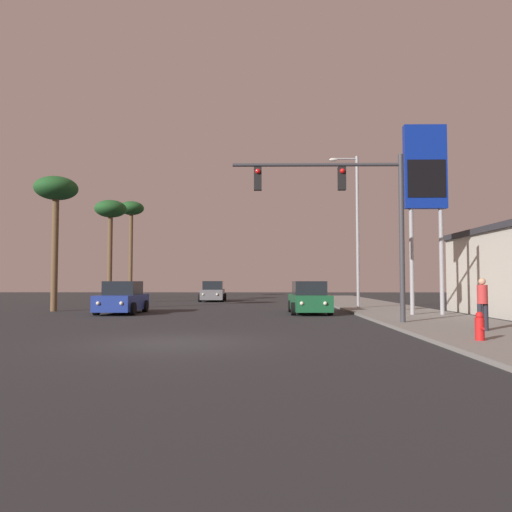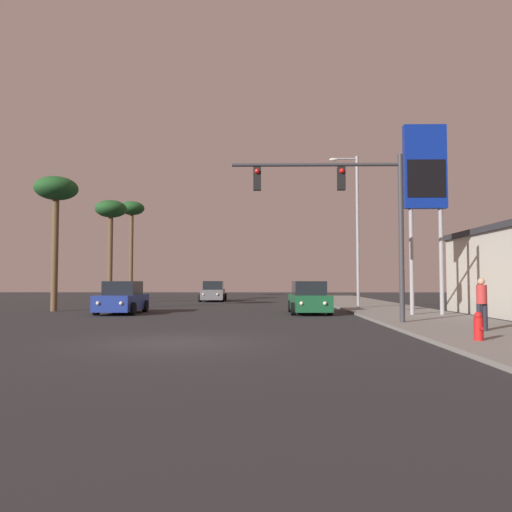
{
  "view_description": "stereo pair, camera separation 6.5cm",
  "coord_description": "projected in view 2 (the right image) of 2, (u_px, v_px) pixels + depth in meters",
  "views": [
    {
      "loc": [
        2.4,
        -13.77,
        1.7
      ],
      "look_at": [
        2.01,
        15.76,
        3.17
      ],
      "focal_mm": 35.0,
      "sensor_mm": 36.0,
      "label": 1
    },
    {
      "loc": [
        2.46,
        -13.77,
        1.7
      ],
      "look_at": [
        2.01,
        15.76,
        3.17
      ],
      "focal_mm": 35.0,
      "sensor_mm": 36.0,
      "label": 2
    }
  ],
  "objects": [
    {
      "name": "ground_plane",
      "position": [
        174.0,
        343.0,
        13.7
      ],
      "size": [
        120.0,
        120.0,
        0.0
      ],
      "primitive_type": "plane",
      "color": "#28282B"
    },
    {
      "name": "sidewalk_right",
      "position": [
        412.0,
        316.0,
        23.55
      ],
      "size": [
        5.0,
        60.0,
        0.12
      ],
      "color": "gray",
      "rests_on": "ground"
    },
    {
      "name": "car_grey",
      "position": [
        213.0,
        292.0,
        41.45
      ],
      "size": [
        2.04,
        4.34,
        1.68
      ],
      "rotation": [
        0.0,
        0.0,
        3.18
      ],
      "color": "slate",
      "rests_on": "ground"
    },
    {
      "name": "car_green",
      "position": [
        309.0,
        299.0,
        25.87
      ],
      "size": [
        2.04,
        4.34,
        1.68
      ],
      "rotation": [
        0.0,
        0.0,
        3.18
      ],
      "color": "#195933",
      "rests_on": "ground"
    },
    {
      "name": "car_blue",
      "position": [
        122.0,
        299.0,
        25.93
      ],
      "size": [
        2.04,
        4.32,
        1.68
      ],
      "rotation": [
        0.0,
        0.0,
        3.13
      ],
      "color": "navy",
      "rests_on": "ground"
    },
    {
      "name": "traffic_light_mast",
      "position": [
        353.0,
        204.0,
        19.3
      ],
      "size": [
        6.64,
        0.36,
        6.5
      ],
      "color": "#38383D",
      "rests_on": "sidewalk_right"
    },
    {
      "name": "street_lamp",
      "position": [
        355.0,
        223.0,
        29.49
      ],
      "size": [
        1.74,
        0.24,
        9.0
      ],
      "color": "#99999E",
      "rests_on": "sidewalk_right"
    },
    {
      "name": "gas_station_sign",
      "position": [
        425.0,
        177.0,
        23.66
      ],
      "size": [
        2.0,
        0.42,
        9.0
      ],
      "color": "#99999E",
      "rests_on": "sidewalk_right"
    },
    {
      "name": "fire_hydrant",
      "position": [
        479.0,
        327.0,
        13.22
      ],
      "size": [
        0.24,
        0.34,
        0.76
      ],
      "color": "red",
      "rests_on": "sidewalk_right"
    },
    {
      "name": "pedestrian_on_sidewalk",
      "position": [
        482.0,
        302.0,
        15.81
      ],
      "size": [
        0.34,
        0.32,
        1.67
      ],
      "color": "#23232D",
      "rests_on": "sidewalk_right"
    },
    {
      "name": "palm_tree_mid",
      "position": [
        111.0,
        214.0,
        38.15
      ],
      "size": [
        2.4,
        2.4,
        7.87
      ],
      "color": "brown",
      "rests_on": "ground"
    },
    {
      "name": "palm_tree_near",
      "position": [
        56.0,
        195.0,
        28.15
      ],
      "size": [
        2.4,
        2.4,
        7.59
      ],
      "color": "brown",
      "rests_on": "ground"
    },
    {
      "name": "palm_tree_far",
      "position": [
        132.0,
        214.0,
        48.22
      ],
      "size": [
        2.4,
        2.4,
        9.39
      ],
      "color": "brown",
      "rests_on": "ground"
    }
  ]
}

